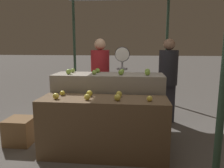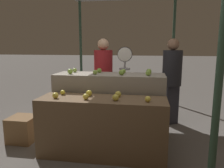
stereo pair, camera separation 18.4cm
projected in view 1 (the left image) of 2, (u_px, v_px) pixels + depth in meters
The scene contains 22 objects.
ground_plane at pixel (104, 155), 3.15m from camera, with size 60.00×60.00×0.00m, color #66605B.
display_counter_front at pixel (103, 127), 3.07m from camera, with size 1.78×0.55×0.84m, color brown.
display_counter_back at pixel (109, 107), 3.64m from camera, with size 1.78×0.55×1.10m, color gray.
apple_front_0 at pixel (56, 96), 2.96m from camera, with size 0.08×0.08×0.08m, color yellow.
apple_front_1 at pixel (87, 97), 2.90m from camera, with size 0.08×0.08×0.08m, color yellow.
apple_front_2 at pixel (117, 97), 2.87m from camera, with size 0.09×0.09×0.09m, color gold.
apple_front_3 at pixel (150, 99), 2.83m from camera, with size 0.08×0.08×0.08m, color yellow.
apple_front_4 at pixel (62, 93), 3.17m from camera, with size 0.07×0.07×0.07m, color gold.
apple_front_5 at pixel (90, 93), 3.11m from camera, with size 0.09×0.09×0.09m, color gold.
apple_front_6 at pixel (119, 94), 3.07m from camera, with size 0.09×0.09×0.09m, color gold.
apple_back_0 at pixel (69, 72), 3.49m from camera, with size 0.08×0.08×0.08m, color #84AD3D.
apple_back_1 at pixel (94, 72), 3.46m from camera, with size 0.07×0.07×0.07m, color #8EB247.
apple_back_2 at pixel (121, 72), 3.40m from camera, with size 0.08×0.08×0.08m, color #7AA338.
apple_back_3 at pixel (148, 73), 3.36m from camera, with size 0.08×0.08×0.08m, color #84AD3D.
apple_back_4 at pixel (73, 70), 3.71m from camera, with size 0.07×0.07×0.07m, color #8EB247.
apple_back_5 at pixel (98, 71), 3.67m from camera, with size 0.08×0.08×0.08m, color #7AA338.
apple_back_6 at pixel (122, 71), 3.63m from camera, with size 0.07×0.07×0.07m, color #84AD3D.
apple_back_7 at pixel (147, 71), 3.57m from camera, with size 0.08×0.08×0.08m, color #7AA338.
produce_scale at pixel (122, 70), 4.04m from camera, with size 0.27×0.20×1.53m.
person_vendor_at_scale at pixel (100, 75), 4.32m from camera, with size 0.48×0.48×1.68m.
person_customer_left at pixel (168, 75), 4.32m from camera, with size 0.50×0.50×1.68m.
wooden_crate_side at pixel (20, 131), 3.50m from camera, with size 0.41×0.41×0.41m, color olive.
Camera 1 is at (0.43, -2.89, 1.56)m, focal length 35.00 mm.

